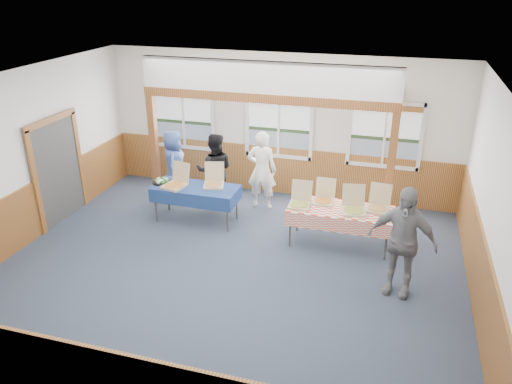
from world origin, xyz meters
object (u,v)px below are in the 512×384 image
at_px(person_grey, 402,241).
at_px(woman_black, 215,171).
at_px(table_right, 341,211).
at_px(man_blue, 174,164).
at_px(table_left, 196,189).
at_px(woman_white, 262,170).

bearing_deg(person_grey, woman_black, 161.99).
distance_m(table_right, woman_black, 3.00).
xyz_separation_m(man_blue, person_grey, (5.00, -2.46, 0.14)).
xyz_separation_m(table_left, man_blue, (-0.95, 1.02, 0.08)).
bearing_deg(person_grey, table_left, 171.91).
distance_m(table_left, person_grey, 4.31).
bearing_deg(woman_black, man_blue, -28.49).
height_order(man_blue, person_grey, person_grey).
height_order(woman_white, man_blue, woman_white).
xyz_separation_m(woman_white, man_blue, (-2.06, 0.01, -0.08)).
distance_m(woman_black, man_blue, 1.10).
bearing_deg(man_blue, table_left, -153.35).
bearing_deg(table_left, man_blue, 129.59).
height_order(woman_black, person_grey, person_grey).
distance_m(woman_black, person_grey, 4.52).
relative_size(woman_white, man_blue, 1.11).
distance_m(table_left, table_right, 2.97).
bearing_deg(table_right, woman_white, 129.34).
bearing_deg(table_left, woman_black, 77.47).
bearing_deg(table_left, woman_white, 38.69).
relative_size(woman_black, man_blue, 1.06).
bearing_deg(person_grey, table_right, 142.64).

